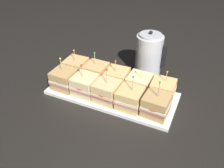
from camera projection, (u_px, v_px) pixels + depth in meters
ground_plane at (112, 95)px, 1.26m from camera, size 6.00×6.00×0.00m
serving_platter at (112, 94)px, 1.25m from camera, size 0.67×0.28×0.02m
sandwich_front_far_left at (64, 79)px, 1.25m from camera, size 0.12×0.12×0.18m
sandwich_front_left at (85, 85)px, 1.21m from camera, size 0.12×0.12×0.17m
sandwich_front_center at (107, 91)px, 1.17m from camera, size 0.12×0.12×0.18m
sandwich_front_right at (130, 98)px, 1.13m from camera, size 0.12×0.12×0.18m
sandwich_front_far_right at (156, 105)px, 1.08m from camera, size 0.13×0.13×0.18m
sandwich_back_far_left at (76, 68)px, 1.35m from camera, size 0.12×0.12×0.17m
sandwich_back_left at (96, 73)px, 1.30m from camera, size 0.12×0.12×0.17m
sandwich_back_center at (117, 78)px, 1.26m from camera, size 0.13×0.13×0.16m
sandwich_back_right at (139, 84)px, 1.22m from camera, size 0.12×0.12×0.16m
sandwich_back_far_right at (163, 90)px, 1.18m from camera, size 0.12×0.12×0.16m
kettle_steel at (149, 55)px, 1.36m from camera, size 0.17×0.15×0.27m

